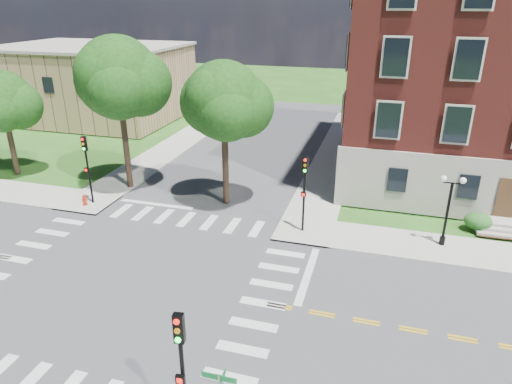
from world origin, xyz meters
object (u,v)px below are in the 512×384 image
(fire_hydrant, at_px, (85,200))
(traffic_signal_nw, at_px, (87,161))
(traffic_signal_se, at_px, (181,361))
(traffic_signal_ne, at_px, (304,184))
(twin_lamp_west, at_px, (448,207))

(fire_hydrant, bearing_deg, traffic_signal_nw, 59.45)
(traffic_signal_se, distance_m, traffic_signal_ne, 15.17)
(traffic_signal_nw, relative_size, fire_hydrant, 6.40)
(traffic_signal_ne, bearing_deg, traffic_signal_se, -93.58)
(twin_lamp_west, height_order, fire_hydrant, twin_lamp_west)
(traffic_signal_se, bearing_deg, traffic_signal_ne, 86.42)
(traffic_signal_se, bearing_deg, fire_hydrant, 134.21)
(traffic_signal_se, distance_m, fire_hydrant, 20.66)
(twin_lamp_west, bearing_deg, fire_hydrant, -177.47)
(traffic_signal_nw, bearing_deg, traffic_signal_se, -47.31)
(twin_lamp_west, distance_m, fire_hydrant, 23.47)
(twin_lamp_west, bearing_deg, traffic_signal_se, -120.02)
(traffic_signal_nw, bearing_deg, traffic_signal_ne, -0.09)
(traffic_signal_se, xyz_separation_m, traffic_signal_ne, (0.95, 15.15, 0.00))
(traffic_signal_nw, height_order, twin_lamp_west, traffic_signal_nw)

